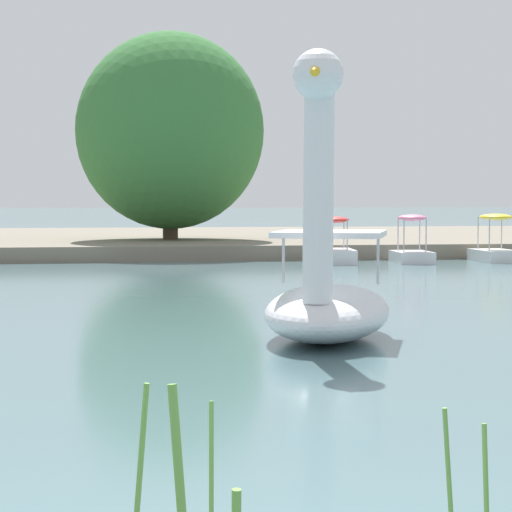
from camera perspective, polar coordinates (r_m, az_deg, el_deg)
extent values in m
cube|color=slate|center=(42.79, -8.97, 0.85)|extent=(135.26, 22.31, 0.49)
ellipsoid|color=white|center=(14.09, 4.05, -3.16)|extent=(2.73, 3.73, 0.76)
cylinder|color=white|center=(12.94, 3.52, 3.71)|extent=(0.55, 0.65, 2.91)
sphere|color=white|center=(12.95, 3.50, 10.11)|extent=(0.83, 0.83, 0.65)
cone|color=yellow|center=(12.70, 3.35, 10.25)|extent=(0.46, 0.48, 0.36)
cube|color=white|center=(14.28, 4.19, 1.24)|extent=(1.94, 2.00, 0.08)
cylinder|color=silver|center=(14.38, 1.55, -0.12)|extent=(0.04, 0.04, 0.69)
cylinder|color=silver|center=(14.23, 6.85, -0.17)|extent=(0.04, 0.04, 0.69)
cube|color=white|center=(31.13, 4.31, -0.01)|extent=(1.51, 2.24, 0.43)
ellipsoid|color=red|center=(31.09, 4.32, 2.04)|extent=(1.10, 1.14, 0.20)
cylinder|color=#B7B7BF|center=(31.47, 3.53, 1.24)|extent=(0.04, 0.04, 0.90)
cylinder|color=#B7B7BF|center=(31.56, 4.94, 1.23)|extent=(0.04, 0.04, 0.90)
cylinder|color=#B7B7BF|center=(30.66, 3.68, 1.18)|extent=(0.04, 0.04, 0.90)
cylinder|color=#B7B7BF|center=(30.74, 5.13, 1.18)|extent=(0.04, 0.04, 0.90)
cube|color=white|center=(31.67, 8.71, -0.06)|extent=(1.23, 1.93, 0.35)
ellipsoid|color=pink|center=(31.62, 8.73, 2.13)|extent=(0.94, 1.11, 0.20)
cylinder|color=#B7B7BF|center=(31.97, 7.96, 1.22)|extent=(0.04, 0.04, 1.03)
cylinder|color=#B7B7BF|center=(32.12, 9.15, 1.22)|extent=(0.04, 0.04, 1.03)
cylinder|color=#B7B7BF|center=(31.15, 8.28, 1.17)|extent=(0.04, 0.04, 1.03)
cylinder|color=#B7B7BF|center=(31.31, 9.50, 1.17)|extent=(0.04, 0.04, 1.03)
cube|color=white|center=(32.91, 13.25, 0.02)|extent=(1.17, 2.14, 0.36)
ellipsoid|color=yellow|center=(32.86, 13.27, 2.15)|extent=(1.01, 1.25, 0.20)
cylinder|color=#B7B7BF|center=(33.20, 12.33, 1.27)|extent=(0.04, 0.04, 1.04)
cylinder|color=#B7B7BF|center=(33.48, 13.58, 1.27)|extent=(0.04, 0.04, 1.04)
cylinder|color=#B7B7BF|center=(32.28, 12.93, 1.21)|extent=(0.04, 0.04, 1.04)
cylinder|color=#423323|center=(37.33, -4.83, 3.87)|extent=(0.56, 0.56, 3.83)
ellipsoid|color=#387538|center=(37.42, -4.84, 7.01)|extent=(8.03, 7.66, 7.16)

